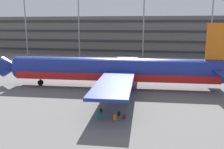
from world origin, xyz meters
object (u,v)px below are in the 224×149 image
object	(u,v)px
suitcase_purple	(115,117)
backpack_orange	(119,114)
backpack_large	(124,117)
backpack_black	(101,110)
suitcase_small	(99,115)
airliner	(117,70)

from	to	relation	value
suitcase_purple	backpack_orange	size ratio (longest dim) A/B	1.62
suitcase_purple	backpack_orange	bearing A→B (deg)	80.67
backpack_large	backpack_black	xyz separation A→B (m)	(-2.91, 1.60, -0.01)
suitcase_purple	suitcase_small	bearing A→B (deg)	174.39
suitcase_small	backpack_large	distance (m)	2.67
suitcase_purple	backpack_orange	distance (m)	1.41
suitcase_small	backpack_large	xyz separation A→B (m)	(2.62, 0.48, -0.16)
backpack_large	backpack_black	size ratio (longest dim) A/B	1.03
airliner	backpack_large	bearing A→B (deg)	-76.84
backpack_orange	backpack_black	size ratio (longest dim) A/B	1.11
airliner	backpack_black	xyz separation A→B (m)	(0.05, -11.07, -2.60)
backpack_orange	backpack_black	distance (m)	2.38
airliner	suitcase_purple	xyz separation A→B (m)	(2.04, -13.31, -2.44)
backpack_large	backpack_orange	bearing A→B (deg)	133.30
backpack_large	backpack_orange	size ratio (longest dim) A/B	0.93
suitcase_small	backpack_large	world-z (taller)	suitcase_small
airliner	backpack_large	distance (m)	13.27
suitcase_small	suitcase_purple	xyz separation A→B (m)	(1.70, -0.17, -0.01)
suitcase_purple	backpack_large	bearing A→B (deg)	34.79
airliner	backpack_orange	size ratio (longest dim) A/B	67.65
airliner	suitcase_purple	size ratio (longest dim) A/B	41.80
airliner	suitcase_small	size ratio (longest dim) A/B	44.83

